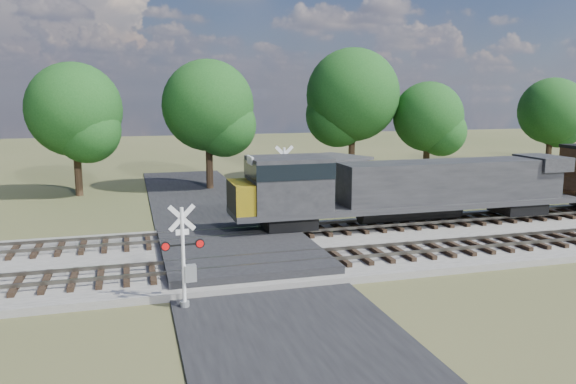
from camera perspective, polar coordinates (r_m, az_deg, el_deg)
name	(u,v)px	position (r m, az deg, el deg)	size (l,w,h in m)	color
ground	(241,260)	(25.87, -4.81, -6.91)	(160.00, 160.00, 0.00)	#3E4625
ballast_bed	(431,239)	(29.74, 14.32, -4.65)	(140.00, 10.00, 0.30)	gray
road	(241,259)	(25.86, -4.81, -6.82)	(7.00, 60.00, 0.08)	black
crossing_panel	(239,250)	(26.25, -5.03, -5.94)	(7.00, 9.00, 0.62)	#262628
track_near	(320,258)	(24.67, 3.27, -6.72)	(140.00, 2.60, 0.33)	black
track_far	(289,231)	(29.27, 0.07, -4.03)	(140.00, 2.60, 0.33)	black
crossing_signal_near	(186,266)	(20.06, -10.35, -7.38)	(1.52, 0.33, 3.76)	silver
crossing_signal_far	(283,190)	(33.31, -0.53, 0.25)	(1.81, 0.39, 4.51)	silver
equipment_shed	(329,177)	(40.60, 4.21, 1.51)	(5.87, 5.87, 3.06)	#472F1E
treeline	(228,106)	(45.49, -6.07, 8.72)	(81.27, 9.29, 11.38)	black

